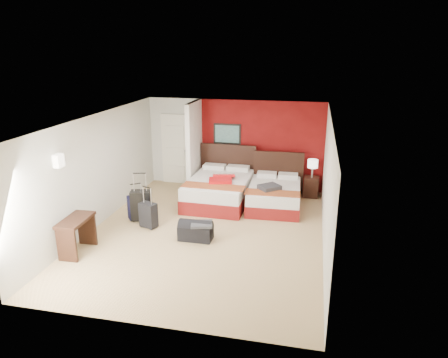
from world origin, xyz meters
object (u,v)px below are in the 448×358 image
(bed_left, at_px, (219,191))
(duffel_bag, at_px, (196,232))
(suitcase_charcoal, at_px, (148,216))
(nightstand, at_px, (311,187))
(suitcase_navy, at_px, (137,208))
(red_suitcase_open, at_px, (222,178))
(table_lamp, at_px, (312,169))
(desk, at_px, (77,236))
(bed_right, at_px, (274,196))
(suitcase_black, at_px, (141,206))

(bed_left, relative_size, duffel_bag, 3.06)
(suitcase_charcoal, bearing_deg, nightstand, 58.75)
(suitcase_navy, bearing_deg, red_suitcase_open, 0.46)
(table_lamp, height_order, suitcase_charcoal, table_lamp)
(duffel_bag, relative_size, desk, 0.81)
(bed_left, xyz_separation_m, desk, (-2.11, -3.28, 0.04))
(duffel_bag, height_order, desk, desk)
(bed_right, distance_m, duffel_bag, 2.65)
(red_suitcase_open, distance_m, nightstand, 2.51)
(duffel_bag, bearing_deg, nightstand, 54.20)
(suitcase_black, xyz_separation_m, suitcase_charcoal, (0.31, -0.34, -0.07))
(bed_right, bearing_deg, bed_left, 177.94)
(table_lamp, bearing_deg, duffel_bag, -126.11)
(red_suitcase_open, height_order, nightstand, red_suitcase_open)
(duffel_bag, bearing_deg, suitcase_navy, 156.23)
(bed_left, distance_m, suitcase_navy, 2.22)
(bed_right, distance_m, suitcase_charcoal, 3.23)
(bed_left, distance_m, nightstand, 2.52)
(bed_right, height_order, red_suitcase_open, red_suitcase_open)
(suitcase_navy, distance_m, duffel_bag, 1.80)
(nightstand, bearing_deg, table_lamp, 0.00)
(nightstand, distance_m, suitcase_navy, 4.67)
(bed_right, relative_size, suitcase_navy, 3.31)
(nightstand, distance_m, suitcase_charcoal, 4.53)
(red_suitcase_open, height_order, suitcase_charcoal, red_suitcase_open)
(nightstand, relative_size, suitcase_navy, 0.98)
(suitcase_black, distance_m, duffel_bag, 1.67)
(red_suitcase_open, distance_m, suitcase_black, 2.18)
(red_suitcase_open, xyz_separation_m, table_lamp, (2.23, 1.06, 0.10))
(suitcase_black, distance_m, suitcase_navy, 0.16)
(suitcase_navy, bearing_deg, suitcase_charcoal, -79.17)
(bed_right, height_order, duffel_bag, bed_right)
(bed_right, xyz_separation_m, suitcase_navy, (-3.07, -1.50, 0.00))
(desk, bearing_deg, suitcase_navy, 73.32)
(red_suitcase_open, xyz_separation_m, nightstand, (2.23, 1.06, -0.42))
(bed_right, relative_size, nightstand, 3.36)
(table_lamp, bearing_deg, suitcase_charcoal, -141.14)
(suitcase_navy, xyz_separation_m, desk, (-0.47, -1.79, 0.08))
(table_lamp, height_order, suitcase_black, table_lamp)
(suitcase_navy, bearing_deg, bed_left, 4.09)
(bed_left, bearing_deg, red_suitcase_open, -43.33)
(suitcase_charcoal, bearing_deg, duffel_bag, 3.61)
(suitcase_charcoal, distance_m, desk, 1.67)
(duffel_bag, bearing_deg, red_suitcase_open, 87.69)
(bed_right, height_order, nightstand, bed_right)
(nightstand, distance_m, table_lamp, 0.52)
(table_lamp, bearing_deg, nightstand, 0.00)
(suitcase_charcoal, xyz_separation_m, desk, (-0.91, -1.40, 0.09))
(table_lamp, bearing_deg, red_suitcase_open, -154.53)
(bed_right, distance_m, table_lamp, 1.41)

